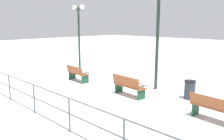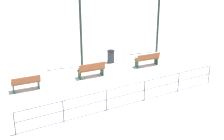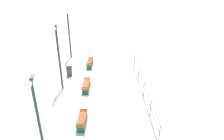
# 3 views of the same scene
# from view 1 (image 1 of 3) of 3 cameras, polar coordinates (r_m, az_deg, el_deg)

# --- Properties ---
(ground_plane) EXTENTS (80.00, 80.00, 0.00)m
(ground_plane) POSITION_cam_1_polar(r_m,az_deg,el_deg) (10.66, 4.09, -6.32)
(ground_plane) COLOR white
(ground_plane) RESTS_ON ground
(bench_nearest) EXTENTS (0.67, 1.65, 0.89)m
(bench_nearest) POSITION_cam_1_polar(r_m,az_deg,el_deg) (8.52, 23.56, -8.45)
(bench_nearest) COLOR brown
(bench_nearest) RESTS_ON ground
(bench_second) EXTENTS (0.70, 1.65, 0.96)m
(bench_second) POSITION_cam_1_polar(r_m,az_deg,el_deg) (10.50, 3.97, -3.81)
(bench_second) COLOR brown
(bench_second) RESTS_ON ground
(bench_third) EXTENTS (0.67, 1.58, 0.89)m
(bench_third) POSITION_cam_1_polar(r_m,az_deg,el_deg) (13.30, -8.46, -0.78)
(bench_third) COLOR brown
(bench_third) RESTS_ON ground
(lamppost_middle) EXTENTS (0.24, 1.12, 4.81)m
(lamppost_middle) POSITION_cam_1_polar(r_m,az_deg,el_deg) (11.49, 11.06, 9.88)
(lamppost_middle) COLOR #1E2D23
(lamppost_middle) RESTS_ON ground
(lamppost_far) EXTENTS (0.31, 1.09, 4.38)m
(lamppost_far) POSITION_cam_1_polar(r_m,az_deg,el_deg) (15.71, -8.09, 10.92)
(lamppost_far) COLOR #1E2D23
(lamppost_far) RESTS_ON ground
(waterfront_railing) EXTENTS (0.05, 10.88, 1.09)m
(waterfront_railing) POSITION_cam_1_polar(r_m,az_deg,el_deg) (7.99, -14.87, -7.20)
(waterfront_railing) COLOR #4C5156
(waterfront_railing) RESTS_ON ground
(trash_bin) EXTENTS (0.48, 0.48, 0.82)m
(trash_bin) POSITION_cam_1_polar(r_m,az_deg,el_deg) (10.65, 18.34, -4.58)
(trash_bin) COLOR #2D3338
(trash_bin) RESTS_ON ground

